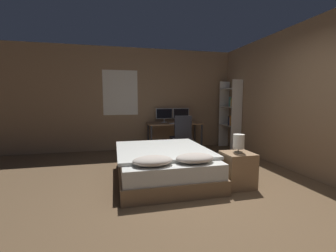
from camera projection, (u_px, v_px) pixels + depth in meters
name	position (u px, v px, depth m)	size (l,w,h in m)	color
ground_plane	(226.00, 207.00, 2.80)	(20.00, 20.00, 0.00)	brown
wall_back	(162.00, 99.00, 6.21)	(12.00, 0.08, 2.70)	#8E7051
wall_side_right	(280.00, 99.00, 4.55)	(0.06, 12.00, 2.70)	#8E7051
bed	(163.00, 164.00, 3.83)	(1.54, 1.94, 0.58)	#846647
nightstand	(238.00, 170.00, 3.45)	(0.44, 0.43, 0.53)	#997551
bedside_lamp	(239.00, 142.00, 3.40)	(0.17, 0.17, 0.28)	gray
desk	(175.00, 126.00, 5.99)	(1.44, 0.61, 0.73)	#846042
monitor_left	(164.00, 114.00, 6.09)	(0.45, 0.16, 0.38)	#B7B7BC
monitor_right	(181.00, 114.00, 6.20)	(0.45, 0.16, 0.38)	#B7B7BC
keyboard	(177.00, 123.00, 5.78)	(0.37, 0.13, 0.02)	#B7B7BC
computer_mouse	(187.00, 123.00, 5.84)	(0.07, 0.05, 0.04)	#B7B7BC
office_chair	(181.00, 140.00, 5.35)	(0.52, 0.52, 0.97)	black
bookshelf	(231.00, 112.00, 6.05)	(0.30, 0.71, 1.86)	beige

